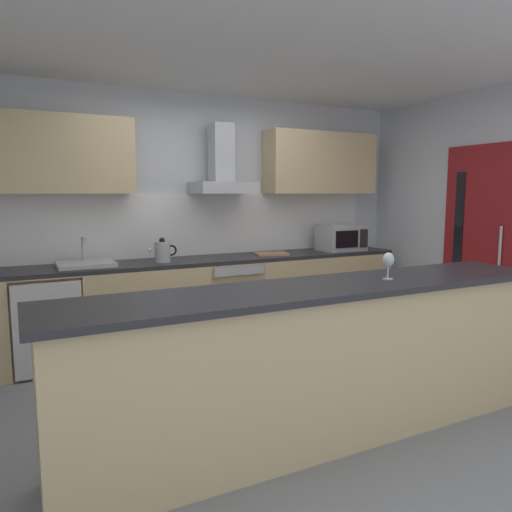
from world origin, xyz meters
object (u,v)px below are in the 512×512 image
sink (86,263)px  chopping_board (272,254)px  oven (228,299)px  range_hood (222,172)px  microwave (341,238)px  kettle (163,251)px  wine_glass (388,261)px  refrigerator (46,322)px

sink → chopping_board: size_ratio=1.47×
oven → range_hood: size_ratio=1.11×
range_hood → microwave: bearing=-6.3°
sink → chopping_board: bearing=-1.0°
oven → range_hood: (0.00, 0.13, 1.33)m
kettle → wine_glass: (0.91, -2.13, 0.12)m
microwave → refrigerator: bearing=179.5°
refrigerator → sink: bearing=2.2°
sink → wine_glass: 2.72m
range_hood → oven: bearing=-90.0°
range_hood → wine_glass: bearing=-85.0°
microwave → chopping_board: microwave is taller
range_hood → chopping_board: 1.02m
kettle → chopping_board: 1.21m
refrigerator → sink: sink is taller
oven → microwave: (1.43, -0.03, 0.59)m
refrigerator → range_hood: bearing=4.3°
kettle → wine_glass: wine_glass is taller
microwave → sink: (-2.84, 0.04, -0.12)m
microwave → oven: bearing=178.9°
microwave → chopping_board: 0.94m
oven → kettle: 0.89m
sink → range_hood: bearing=4.8°
sink → oven: bearing=-0.4°
kettle → microwave: bearing=0.2°
sink → chopping_board: (1.91, -0.03, -0.02)m
sink → kettle: (0.70, -0.04, 0.08)m
sink → wine_glass: wine_glass is taller
microwave → wine_glass: microwave is taller
oven → range_hood: 1.33m
sink → range_hood: 1.65m
kettle → range_hood: bearing=13.0°
refrigerator → wine_glass: 3.01m
sink → chopping_board: 1.91m
refrigerator → chopping_board: 2.32m
sink → refrigerator: bearing=-177.8°
kettle → chopping_board: bearing=0.5°
chopping_board → range_hood: bearing=163.1°
oven → range_hood: bearing=90.0°
refrigerator → wine_glass: size_ratio=4.78×
oven → microwave: bearing=-1.1°
microwave → wine_glass: bearing=-119.9°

